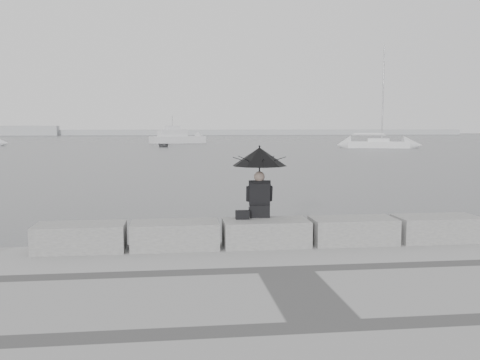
{
  "coord_description": "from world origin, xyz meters",
  "views": [
    {
      "loc": [
        -1.72,
        -10.22,
        2.76
      ],
      "look_at": [
        -0.06,
        3.0,
        1.41
      ],
      "focal_mm": 40.0,
      "sensor_mm": 36.0,
      "label": 1
    }
  ],
  "objects": [
    {
      "name": "stone_block_left",
      "position": [
        -1.7,
        -0.45,
        0.75
      ],
      "size": [
        1.6,
        0.8,
        0.5
      ],
      "primitive_type": "cube",
      "color": "slate",
      "rests_on": "promenade"
    },
    {
      "name": "motor_cruiser",
      "position": [
        -0.94,
        76.51,
        0.89
      ],
      "size": [
        9.14,
        5.63,
        4.5
      ],
      "rotation": [
        0.0,
        0.0,
        0.35
      ],
      "color": "silver",
      "rests_on": "ground"
    },
    {
      "name": "stone_block_centre",
      "position": [
        0.0,
        -0.45,
        0.75
      ],
      "size": [
        1.6,
        0.8,
        0.5
      ],
      "primitive_type": "cube",
      "color": "slate",
      "rests_on": "promenade"
    },
    {
      "name": "dinghy",
      "position": [
        -2.97,
        61.69,
        0.27
      ],
      "size": [
        3.37,
        1.72,
        0.55
      ],
      "primitive_type": "imported",
      "rotation": [
        0.0,
        0.0,
        0.11
      ],
      "color": "gray",
      "rests_on": "ground"
    },
    {
      "name": "distant_landmass",
      "position": [
        -8.14,
        154.51,
        0.9
      ],
      "size": [
        180.0,
        8.0,
        2.8
      ],
      "color": "#A6A9AC",
      "rests_on": "ground"
    },
    {
      "name": "seated_person",
      "position": [
        -0.06,
        -0.07,
        1.98
      ],
      "size": [
        1.06,
        1.06,
        1.39
      ],
      "rotation": [
        0.0,
        0.0,
        -0.1
      ],
      "color": "black",
      "rests_on": "stone_block_centre"
    },
    {
      "name": "stone_block_far_left",
      "position": [
        -3.4,
        -0.45,
        0.75
      ],
      "size": [
        1.6,
        0.8,
        0.5
      ],
      "primitive_type": "cube",
      "color": "slate",
      "rests_on": "promenade"
    },
    {
      "name": "bag",
      "position": [
        -0.43,
        -0.31,
        1.08
      ],
      "size": [
        0.26,
        0.15,
        0.16
      ],
      "primitive_type": "cube",
      "color": "black",
      "rests_on": "stone_block_centre"
    },
    {
      "name": "stone_block_far_right",
      "position": [
        3.4,
        -0.45,
        0.75
      ],
      "size": [
        1.6,
        0.8,
        0.5
      ],
      "primitive_type": "cube",
      "color": "slate",
      "rests_on": "promenade"
    },
    {
      "name": "sailboat_right",
      "position": [
        23.99,
        54.6,
        0.53
      ],
      "size": [
        7.9,
        4.42,
        12.9
      ],
      "rotation": [
        0.0,
        0.0,
        -0.29
      ],
      "color": "silver",
      "rests_on": "ground"
    },
    {
      "name": "ground",
      "position": [
        0.0,
        0.0,
        0.0
      ],
      "size": [
        360.0,
        360.0,
        0.0
      ],
      "primitive_type": "plane",
      "color": "#404244",
      "rests_on": "ground"
    },
    {
      "name": "stone_block_right",
      "position": [
        1.7,
        -0.45,
        0.75
      ],
      "size": [
        1.6,
        0.8,
        0.5
      ],
      "primitive_type": "cube",
      "color": "slate",
      "rests_on": "promenade"
    }
  ]
}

